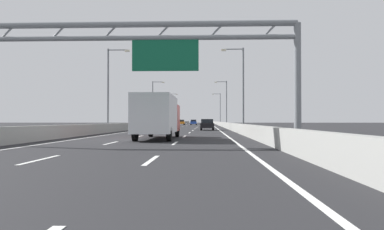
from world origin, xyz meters
TOP-DOWN VIEW (x-y plane):
  - ground_plane at (0.00, 100.00)m, footprint 260.00×260.00m
  - lane_dash_left_1 at (-1.80, 12.50)m, footprint 0.16×3.00m
  - lane_dash_left_2 at (-1.80, 21.50)m, footprint 0.16×3.00m
  - lane_dash_left_3 at (-1.80, 30.50)m, footprint 0.16×3.00m
  - lane_dash_left_4 at (-1.80, 39.50)m, footprint 0.16×3.00m
  - lane_dash_left_5 at (-1.80, 48.50)m, footprint 0.16×3.00m
  - lane_dash_left_6 at (-1.80, 57.50)m, footprint 0.16×3.00m
  - lane_dash_left_7 at (-1.80, 66.50)m, footprint 0.16×3.00m
  - lane_dash_left_8 at (-1.80, 75.50)m, footprint 0.16×3.00m
  - lane_dash_left_9 at (-1.80, 84.50)m, footprint 0.16×3.00m
  - lane_dash_left_10 at (-1.80, 93.50)m, footprint 0.16×3.00m
  - lane_dash_left_11 at (-1.80, 102.50)m, footprint 0.16×3.00m
  - lane_dash_left_12 at (-1.80, 111.50)m, footprint 0.16×3.00m
  - lane_dash_left_13 at (-1.80, 120.50)m, footprint 0.16×3.00m
  - lane_dash_left_14 at (-1.80, 129.50)m, footprint 0.16×3.00m
  - lane_dash_left_15 at (-1.80, 138.50)m, footprint 0.16×3.00m
  - lane_dash_left_16 at (-1.80, 147.50)m, footprint 0.16×3.00m
  - lane_dash_left_17 at (-1.80, 156.50)m, footprint 0.16×3.00m
  - lane_dash_right_1 at (1.80, 12.50)m, footprint 0.16×3.00m
  - lane_dash_right_2 at (1.80, 21.50)m, footprint 0.16×3.00m
  - lane_dash_right_3 at (1.80, 30.50)m, footprint 0.16×3.00m
  - lane_dash_right_4 at (1.80, 39.50)m, footprint 0.16×3.00m
  - lane_dash_right_5 at (1.80, 48.50)m, footprint 0.16×3.00m
  - lane_dash_right_6 at (1.80, 57.50)m, footprint 0.16×3.00m
  - lane_dash_right_7 at (1.80, 66.50)m, footprint 0.16×3.00m
  - lane_dash_right_8 at (1.80, 75.50)m, footprint 0.16×3.00m
  - lane_dash_right_9 at (1.80, 84.50)m, footprint 0.16×3.00m
  - lane_dash_right_10 at (1.80, 93.50)m, footprint 0.16×3.00m
  - lane_dash_right_11 at (1.80, 102.50)m, footprint 0.16×3.00m
  - lane_dash_right_12 at (1.80, 111.50)m, footprint 0.16×3.00m
  - lane_dash_right_13 at (1.80, 120.50)m, footprint 0.16×3.00m
  - lane_dash_right_14 at (1.80, 129.50)m, footprint 0.16×3.00m
  - lane_dash_right_15 at (1.80, 138.50)m, footprint 0.16×3.00m
  - lane_dash_right_16 at (1.80, 147.50)m, footprint 0.16×3.00m
  - lane_dash_right_17 at (1.80, 156.50)m, footprint 0.16×3.00m
  - edge_line_left at (-5.25, 88.00)m, footprint 0.16×176.00m
  - edge_line_right at (5.25, 88.00)m, footprint 0.16×176.00m
  - barrier_left at (-6.90, 110.00)m, footprint 0.45×220.00m
  - barrier_right at (6.90, 110.00)m, footprint 0.45×220.00m
  - sign_gantry at (0.19, 19.65)m, footprint 16.63×0.36m
  - streetlamp_left_mid at (-7.47, 43.16)m, footprint 2.58×0.28m
  - streetlamp_right_mid at (7.47, 43.16)m, footprint 2.58×0.28m
  - streetlamp_left_far at (-7.47, 78.87)m, footprint 2.58×0.28m
  - streetlamp_right_far at (7.47, 78.87)m, footprint 2.58×0.28m
  - streetlamp_left_distant at (-7.47, 114.58)m, footprint 2.58×0.28m
  - streetlamp_right_distant at (7.47, 114.58)m, footprint 2.58×0.28m
  - blue_car at (-0.17, 109.35)m, footprint 1.76×4.29m
  - orange_car at (-3.71, 109.24)m, footprint 1.89×4.47m
  - black_car at (3.64, 50.12)m, footprint 1.77×4.12m
  - silver_car at (-3.80, 56.72)m, footprint 1.74×4.24m
  - box_truck at (0.23, 26.22)m, footprint 2.36×8.77m

SIDE VIEW (x-z plane):
  - ground_plane at x=0.00m, z-range 0.00..0.00m
  - lane_dash_left_1 at x=-1.80m, z-range 0.00..0.01m
  - lane_dash_left_2 at x=-1.80m, z-range 0.00..0.01m
  - lane_dash_left_3 at x=-1.80m, z-range 0.00..0.01m
  - lane_dash_left_4 at x=-1.80m, z-range 0.00..0.01m
  - lane_dash_left_5 at x=-1.80m, z-range 0.00..0.01m
  - lane_dash_left_6 at x=-1.80m, z-range 0.00..0.01m
  - lane_dash_left_7 at x=-1.80m, z-range 0.00..0.01m
  - lane_dash_left_8 at x=-1.80m, z-range 0.00..0.01m
  - lane_dash_left_9 at x=-1.80m, z-range 0.00..0.01m
  - lane_dash_left_10 at x=-1.80m, z-range 0.00..0.01m
  - lane_dash_left_11 at x=-1.80m, z-range 0.00..0.01m
  - lane_dash_left_12 at x=-1.80m, z-range 0.00..0.01m
  - lane_dash_left_13 at x=-1.80m, z-range 0.00..0.01m
  - lane_dash_left_14 at x=-1.80m, z-range 0.00..0.01m
  - lane_dash_left_15 at x=-1.80m, z-range 0.00..0.01m
  - lane_dash_left_16 at x=-1.80m, z-range 0.00..0.01m
  - lane_dash_left_17 at x=-1.80m, z-range 0.00..0.01m
  - lane_dash_right_1 at x=1.80m, z-range 0.00..0.01m
  - lane_dash_right_2 at x=1.80m, z-range 0.00..0.01m
  - lane_dash_right_3 at x=1.80m, z-range 0.00..0.01m
  - lane_dash_right_4 at x=1.80m, z-range 0.00..0.01m
  - lane_dash_right_5 at x=1.80m, z-range 0.00..0.01m
  - lane_dash_right_6 at x=1.80m, z-range 0.00..0.01m
  - lane_dash_right_7 at x=1.80m, z-range 0.00..0.01m
  - lane_dash_right_8 at x=1.80m, z-range 0.00..0.01m
  - lane_dash_right_9 at x=1.80m, z-range 0.00..0.01m
  - lane_dash_right_10 at x=1.80m, z-range 0.00..0.01m
  - lane_dash_right_11 at x=1.80m, z-range 0.00..0.01m
  - lane_dash_right_12 at x=1.80m, z-range 0.00..0.01m
  - lane_dash_right_13 at x=1.80m, z-range 0.00..0.01m
  - lane_dash_right_14 at x=1.80m, z-range 0.00..0.01m
  - lane_dash_right_15 at x=1.80m, z-range 0.00..0.01m
  - lane_dash_right_16 at x=1.80m, z-range 0.00..0.01m
  - lane_dash_right_17 at x=1.80m, z-range 0.00..0.01m
  - edge_line_left at x=-5.25m, z-range 0.00..0.01m
  - edge_line_right at x=5.25m, z-range 0.00..0.01m
  - barrier_left at x=-6.90m, z-range 0.00..0.95m
  - barrier_right at x=6.90m, z-range 0.00..0.95m
  - black_car at x=3.64m, z-range 0.01..1.47m
  - orange_car at x=-3.71m, z-range 0.00..1.52m
  - silver_car at x=-3.80m, z-range 0.03..1.50m
  - blue_car at x=-0.17m, z-range 0.02..1.55m
  - box_truck at x=0.23m, z-range 0.16..3.06m
  - sign_gantry at x=0.19m, z-range 1.67..8.03m
  - streetlamp_left_mid at x=-7.47m, z-range 0.65..10.15m
  - streetlamp_right_mid at x=7.47m, z-range 0.65..10.15m
  - streetlamp_left_far at x=-7.47m, z-range 0.65..10.15m
  - streetlamp_right_far at x=7.47m, z-range 0.65..10.15m
  - streetlamp_left_distant at x=-7.47m, z-range 0.65..10.15m
  - streetlamp_right_distant at x=7.47m, z-range 0.65..10.15m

